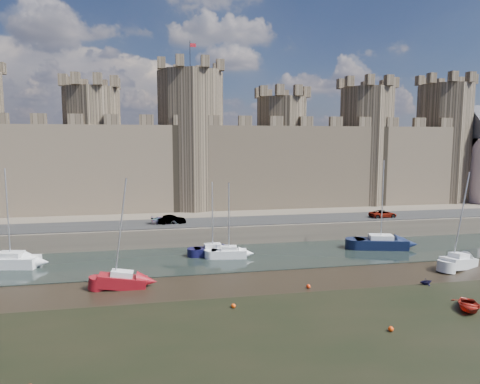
# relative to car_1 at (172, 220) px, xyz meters

# --- Properties ---
(ground) EXTENTS (160.00, 160.00, 0.00)m
(ground) POSITION_rel_car_1_xyz_m (1.95, -33.67, -3.13)
(ground) COLOR black
(ground) RESTS_ON ground
(water_channel) EXTENTS (160.00, 12.00, 0.08)m
(water_channel) POSITION_rel_car_1_xyz_m (1.95, -9.67, -3.09)
(water_channel) COLOR black
(water_channel) RESTS_ON ground
(quay) EXTENTS (160.00, 60.00, 2.50)m
(quay) POSITION_rel_car_1_xyz_m (1.95, 26.33, -1.88)
(quay) COLOR #4C443A
(quay) RESTS_ON ground
(road) EXTENTS (160.00, 7.00, 0.10)m
(road) POSITION_rel_car_1_xyz_m (1.95, 0.33, -0.58)
(road) COLOR black
(road) RESTS_ON quay
(castle) EXTENTS (108.50, 11.00, 29.00)m
(castle) POSITION_rel_car_1_xyz_m (1.31, 14.33, 8.54)
(castle) COLOR #42382B
(castle) RESTS_ON quay
(car_1) EXTENTS (3.88, 1.49, 1.26)m
(car_1) POSITION_rel_car_1_xyz_m (0.00, 0.00, 0.00)
(car_1) COLOR gray
(car_1) RESTS_ON quay
(car_2) EXTENTS (3.89, 1.79, 1.10)m
(car_2) POSITION_rel_car_1_xyz_m (-0.91, 0.15, -0.08)
(car_2) COLOR gray
(car_2) RESTS_ON quay
(car_3) EXTENTS (4.19, 2.09, 1.14)m
(car_3) POSITION_rel_car_1_xyz_m (31.39, -0.91, -0.06)
(car_3) COLOR gray
(car_3) RESTS_ON quay
(sailboat_0) EXTENTS (6.21, 3.39, 10.99)m
(sailboat_0) POSITION_rel_car_1_xyz_m (-17.96, -9.15, -2.29)
(sailboat_0) COLOR silver
(sailboat_0) RESTS_ON ground
(sailboat_1) EXTENTS (4.58, 1.97, 9.01)m
(sailboat_1) POSITION_rel_car_1_xyz_m (4.61, -8.32, -2.39)
(sailboat_1) COLOR black
(sailboat_1) RESTS_ON ground
(sailboat_2) EXTENTS (4.38, 2.22, 9.03)m
(sailboat_2) POSITION_rel_car_1_xyz_m (6.38, -9.86, -2.38)
(sailboat_2) COLOR white
(sailboat_2) RESTS_ON ground
(sailboat_3) EXTENTS (6.97, 4.09, 11.48)m
(sailboat_3) POSITION_rel_car_1_xyz_m (26.47, -9.26, -2.27)
(sailboat_3) COLOR black
(sailboat_3) RESTS_ON ground
(sailboat_4) EXTENTS (4.59, 1.94, 10.57)m
(sailboat_4) POSITION_rel_car_1_xyz_m (-5.33, -18.17, -2.36)
(sailboat_4) COLOR maroon
(sailboat_4) RESTS_ON ground
(sailboat_5) EXTENTS (5.32, 3.80, 10.71)m
(sailboat_5) POSITION_rel_car_1_xyz_m (30.67, -18.56, -2.37)
(sailboat_5) COLOR silver
(sailboat_5) RESTS_ON ground
(dinghy_4) EXTENTS (4.07, 4.32, 0.73)m
(dinghy_4) POSITION_rel_car_1_xyz_m (23.31, -29.25, -2.77)
(dinghy_4) COLOR maroon
(dinghy_4) RESTS_ON ground
(dinghy_7) EXTENTS (1.26, 1.10, 0.66)m
(dinghy_7) POSITION_rel_car_1_xyz_m (23.74, -22.87, -2.80)
(dinghy_7) COLOR black
(dinghy_7) RESTS_ON ground
(buoy_1) EXTENTS (0.38, 0.38, 0.38)m
(buoy_1) POSITION_rel_car_1_xyz_m (4.22, -25.08, -2.94)
(buoy_1) COLOR #FF4A0B
(buoy_1) RESTS_ON ground
(buoy_3) EXTENTS (0.39, 0.39, 0.39)m
(buoy_3) POSITION_rel_car_1_xyz_m (12.09, -21.67, -2.94)
(buoy_3) COLOR #FF330B
(buoy_3) RESTS_ON ground
(buoy_5) EXTENTS (0.41, 0.41, 0.41)m
(buoy_5) POSITION_rel_car_1_xyz_m (14.83, -31.71, -2.93)
(buoy_5) COLOR #E63C0A
(buoy_5) RESTS_ON ground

